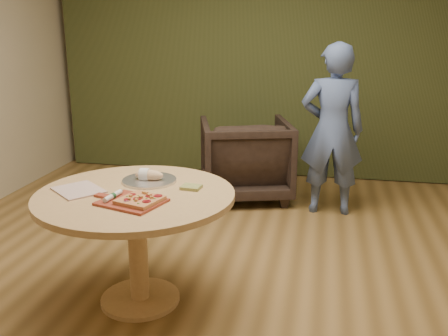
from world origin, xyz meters
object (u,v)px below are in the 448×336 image
pizza_paddle (130,202)px  armchair (245,155)px  pedestal_table (136,214)px  cutlery_roll (113,196)px  flatbread_pizza (140,200)px  serving_tray (149,180)px  person_standing (332,130)px  bread_roll (148,175)px

pizza_paddle → armchair: (0.30, 2.36, -0.30)m
pedestal_table → cutlery_roll: bearing=-113.8°
flatbread_pizza → armchair: (0.24, 2.37, -0.32)m
pedestal_table → serving_tray: 0.28m
pizza_paddle → armchair: bearing=100.1°
pedestal_table → flatbread_pizza: flatbread_pizza is taller
flatbread_pizza → cutlery_roll: flatbread_pizza is taller
cutlery_roll → serving_tray: 0.41m
pizza_paddle → serving_tray: size_ratio=1.33×
pedestal_table → armchair: armchair is taller
armchair → person_standing: bearing=146.1°
person_standing → cutlery_roll: bearing=54.6°
armchair → pizza_paddle: bearing=66.1°
serving_tray → cutlery_roll: bearing=-101.7°
flatbread_pizza → cutlery_roll: size_ratio=1.38×
pizza_paddle → bread_roll: 0.42m
cutlery_roll → bread_roll: bread_roll is taller
pedestal_table → cutlery_roll: size_ratio=6.19×
cutlery_roll → armchair: bearing=88.7°
flatbread_pizza → serving_tray: size_ratio=0.77×
pizza_paddle → cutlery_roll: 0.12m
flatbread_pizza → armchair: 2.40m
pedestal_table → bread_roll: (0.00, 0.23, 0.18)m
flatbread_pizza → person_standing: (1.09, 2.10, 0.02)m
pizza_paddle → cutlery_roll: cutlery_roll is taller
pizza_paddle → person_standing: person_standing is taller
pizza_paddle → armchair: size_ratio=0.52×
pedestal_table → person_standing: person_standing is taller
bread_roll → person_standing: (1.20, 1.68, 0.01)m
armchair → person_standing: person_standing is taller
pedestal_table → flatbread_pizza: (0.11, -0.19, 0.17)m
serving_tray → armchair: bearing=80.3°
pizza_paddle → armchair: 2.39m
flatbread_pizza → armchair: armchair is taller
pizza_paddle → pedestal_table: bearing=120.2°
flatbread_pizza → bread_roll: bread_roll is taller
cutlery_roll → armchair: size_ratio=0.22×
cutlery_roll → flatbread_pizza: bearing=0.7°
pizza_paddle → serving_tray: 0.42m
pedestal_table → armchair: (0.34, 2.18, -0.16)m
serving_tray → pedestal_table: bearing=-92.4°
pizza_paddle → flatbread_pizza: flatbread_pizza is taller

